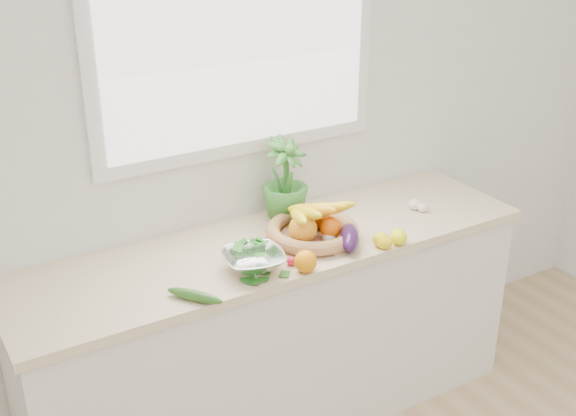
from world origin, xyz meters
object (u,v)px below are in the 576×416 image
eggplant (349,237)px  fruit_basket (312,226)px  colander_with_spinach (253,257)px  potted_herb (285,179)px  apple (258,247)px  cucumber (195,296)px

eggplant → fruit_basket: 0.17m
colander_with_spinach → eggplant: bearing=-3.1°
potted_herb → colander_with_spinach: 0.50m
apple → colander_with_spinach: size_ratio=0.26×
apple → eggplant: bearing=-19.6°
potted_herb → apple: bearing=-138.2°
potted_herb → fruit_basket: bearing=-90.7°
cucumber → potted_herb: 0.78m
apple → cucumber: size_ratio=0.32×
eggplant → potted_herb: bearing=103.6°
potted_herb → colander_with_spinach: potted_herb is taller
apple → potted_herb: bearing=41.8°
potted_herb → fruit_basket: (-0.00, -0.22, -0.14)m
potted_herb → colander_with_spinach: (-0.34, -0.34, -0.13)m
apple → potted_herb: 0.39m
cucumber → eggplant: bearing=4.8°
fruit_basket → colander_with_spinach: (-0.34, -0.12, 0.01)m
eggplant → fruit_basket: bearing=122.2°
eggplant → fruit_basket: size_ratio=0.42×
apple → eggplant: 0.38m
apple → cucumber: bearing=-152.6°
apple → eggplant: (0.35, -0.13, 0.01)m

